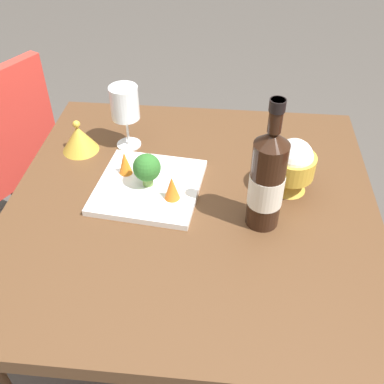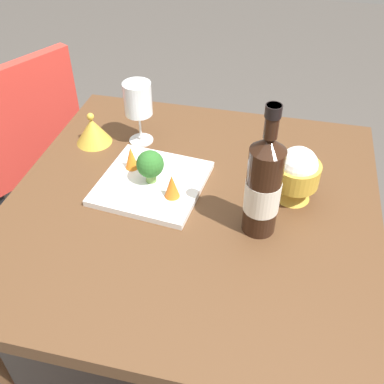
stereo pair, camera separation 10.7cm
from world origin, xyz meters
name	(u,v)px [view 1 (the left image)]	position (x,y,z in m)	size (l,w,h in m)	color
ground_plane	(192,358)	(0.00, 0.00, 0.00)	(8.00, 8.00, 0.00)	#4C4742
dining_table	(192,226)	(0.00, 0.00, 0.64)	(0.89, 0.89, 0.73)	brown
wine_bottle	(267,180)	(0.17, -0.05, 0.85)	(0.08, 0.08, 0.31)	black
wine_glass	(125,104)	(-0.20, 0.22, 0.86)	(0.08, 0.08, 0.18)	white
rice_bowl	(292,165)	(0.23, 0.07, 0.80)	(0.11, 0.11, 0.14)	gold
rice_bowl_lid	(79,138)	(-0.33, 0.18, 0.77)	(0.10, 0.10, 0.09)	gold
serving_plate	(149,187)	(-0.11, 0.04, 0.74)	(0.27, 0.27, 0.02)	white
broccoli_floret	(147,168)	(-0.11, 0.04, 0.79)	(0.07, 0.07, 0.09)	#729E4C
carrot_garnish_left	(125,163)	(-0.18, 0.08, 0.77)	(0.03, 0.03, 0.06)	orange
carrot_garnish_right	(172,188)	(-0.05, -0.01, 0.77)	(0.04, 0.04, 0.06)	orange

